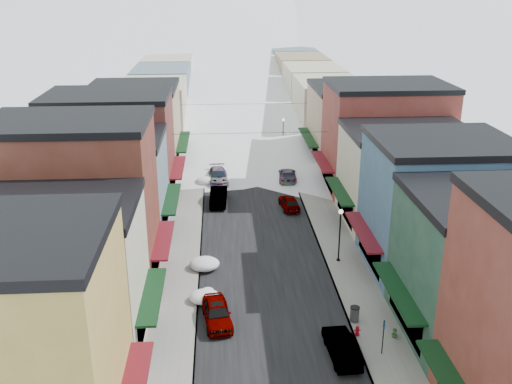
{
  "coord_description": "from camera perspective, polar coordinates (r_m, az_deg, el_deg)",
  "views": [
    {
      "loc": [
        -3.23,
        -18.34,
        21.34
      ],
      "look_at": [
        0.0,
        30.87,
        2.96
      ],
      "focal_mm": 40.0,
      "sensor_mm": 36.0,
      "label": 1
    }
  ],
  "objects": [
    {
      "name": "bldg_r_blue",
      "position": [
        45.56,
        17.65,
        -1.24
      ],
      "size": [
        11.3,
        9.2,
        10.5
      ],
      "color": "#365B7B",
      "rests_on": "ground"
    },
    {
      "name": "bldg_l_brick_near",
      "position": [
        42.96,
        -17.6,
        -1.12
      ],
      "size": [
        12.3,
        8.2,
        12.5
      ],
      "color": "maroon",
      "rests_on": "ground"
    },
    {
      "name": "streetlamp_far",
      "position": [
        76.14,
        2.73,
        6.25
      ],
      "size": [
        0.34,
        0.34,
        4.04
      ],
      "color": "black",
      "rests_on": "sidewalk_right"
    },
    {
      "name": "snow_pile_mid",
      "position": [
        45.21,
        -5.14,
        -7.13
      ],
      "size": [
        2.36,
        2.65,
        1.0
      ],
      "color": "white",
      "rests_on": "ground"
    },
    {
      "name": "snow_pile_far",
      "position": [
        63.44,
        -5.04,
        1.13
      ],
      "size": [
        2.19,
        2.55,
        0.93
      ],
      "color": "white",
      "rests_on": "ground"
    },
    {
      "name": "planter_far",
      "position": [
        37.99,
        13.67,
        -13.55
      ],
      "size": [
        0.48,
        0.48,
        0.63
      ],
      "primitive_type": "imported",
      "rotation": [
        0.0,
        0.0,
        0.52
      ],
      "color": "#39662E",
      "rests_on": "sidewalk_right"
    },
    {
      "name": "distant_blocks",
      "position": [
        102.86,
        -1.94,
        10.73
      ],
      "size": [
        34.0,
        55.0,
        8.0
      ],
      "color": "gray",
      "rests_on": "ground"
    },
    {
      "name": "sidewalk_left",
      "position": [
        81.24,
        -6.03,
        5.16
      ],
      "size": [
        3.2,
        160.0,
        0.15
      ],
      "primitive_type": "cube",
      "color": "gray",
      "rests_on": "ground"
    },
    {
      "name": "curb_left",
      "position": [
        81.19,
        -4.93,
        5.19
      ],
      "size": [
        0.1,
        160.0,
        0.15
      ],
      "primitive_type": "cube",
      "color": "slate",
      "rests_on": "ground"
    },
    {
      "name": "car_silver_sedan",
      "position": [
        38.51,
        -3.92,
        -11.96
      ],
      "size": [
        2.29,
        4.51,
        1.47
      ],
      "primitive_type": "imported",
      "rotation": [
        0.0,
        0.0,
        0.13
      ],
      "color": "#ACAEB5",
      "rests_on": "ground"
    },
    {
      "name": "bldg_l_grayblue",
      "position": [
        51.22,
        -14.75,
        0.56
      ],
      "size": [
        11.3,
        9.2,
        9.0
      ],
      "color": "slate",
      "rests_on": "ground"
    },
    {
      "name": "car_black_sedan",
      "position": [
        64.37,
        3.16,
        1.72
      ],
      "size": [
        2.35,
        4.99,
        1.41
      ],
      "primitive_type": "imported",
      "rotation": [
        0.0,
        0.0,
        3.06
      ],
      "color": "black",
      "rests_on": "ground"
    },
    {
      "name": "fire_hydrant",
      "position": [
        37.73,
        10.09,
        -13.51
      ],
      "size": [
        0.41,
        0.31,
        0.7
      ],
      "color": "red",
      "rests_on": "sidewalk_right"
    },
    {
      "name": "car_silver_wagon",
      "position": [
        63.97,
        -3.8,
        1.61
      ],
      "size": [
        2.39,
        5.21,
        1.48
      ],
      "primitive_type": "imported",
      "rotation": [
        0.0,
        0.0,
        0.06
      ],
      "color": "gray",
      "rests_on": "ground"
    },
    {
      "name": "car_green_sedan",
      "position": [
        35.8,
        8.56,
        -15.0
      ],
      "size": [
        1.75,
        4.41,
        1.43
      ],
      "primitive_type": "imported",
      "rotation": [
        0.0,
        0.0,
        3.2
      ],
      "color": "black",
      "rests_on": "ground"
    },
    {
      "name": "curb_right",
      "position": [
        81.59,
        2.21,
        5.32
      ],
      "size": [
        0.1,
        160.0,
        0.15
      ],
      "primitive_type": "cube",
      "color": "slate",
      "rests_on": "ground"
    },
    {
      "name": "bldg_l_brick_far",
      "position": [
        59.54,
        -14.27,
        4.38
      ],
      "size": [
        13.3,
        9.2,
        11.0
      ],
      "color": "maroon",
      "rests_on": "ground"
    },
    {
      "name": "trash_can",
      "position": [
        38.92,
        9.83,
        -11.93
      ],
      "size": [
        0.63,
        0.63,
        1.07
      ],
      "color": "#505254",
      "rests_on": "sidewalk_right"
    },
    {
      "name": "bldg_r_cream",
      "position": [
        53.91,
        14.75,
        1.56
      ],
      "size": [
        12.3,
        9.2,
        9.0
      ],
      "color": "beige",
      "rests_on": "ground"
    },
    {
      "name": "streetlamp_near",
      "position": [
        45.48,
        8.4,
        -3.65
      ],
      "size": [
        0.37,
        0.37,
        4.43
      ],
      "color": "black",
      "rests_on": "sidewalk_right"
    },
    {
      "name": "bldg_r_tan",
      "position": [
        71.27,
        9.74,
        6.7
      ],
      "size": [
        11.3,
        11.2,
        9.5
      ],
      "color": "tan",
      "rests_on": "ground"
    },
    {
      "name": "car_lane_white",
      "position": [
        86.1,
        -1.11,
        6.63
      ],
      "size": [
        3.08,
        5.88,
        1.58
      ],
      "primitive_type": "imported",
      "rotation": [
        0.0,
        0.0,
        3.22
      ],
      "color": "white",
      "rests_on": "ground"
    },
    {
      "name": "car_gray_suv",
      "position": [
        56.54,
        3.34,
        -1.03
      ],
      "size": [
        1.99,
        4.11,
        1.35
      ],
      "primitive_type": "imported",
      "rotation": [
        0.0,
        0.0,
        3.24
      ],
      "color": "gray",
      "rests_on": "ground"
    },
    {
      "name": "bldg_r_green",
      "position": [
        38.28,
        22.27,
        -6.89
      ],
      "size": [
        11.3,
        9.2,
        9.5
      ],
      "color": "#214435",
      "rests_on": "ground"
    },
    {
      "name": "car_lane_silver",
      "position": [
        74.8,
        -2.0,
        4.53
      ],
      "size": [
        2.09,
        4.98,
        1.68
      ],
      "primitive_type": "imported",
      "rotation": [
        0.0,
        0.0,
        0.02
      ],
      "color": "#9EA2A6",
      "rests_on": "ground"
    },
    {
      "name": "road",
      "position": [
        81.25,
        -1.35,
        5.22
      ],
      "size": [
        10.0,
        160.0,
        0.01
      ],
      "primitive_type": "cube",
      "color": "black",
      "rests_on": "ground"
    },
    {
      "name": "bldg_l_cream",
      "position": [
        36.4,
        -19.37,
        -7.92
      ],
      "size": [
        11.3,
        8.2,
        9.5
      ],
      "color": "beige",
      "rests_on": "ground"
    },
    {
      "name": "car_dark_hatch",
      "position": [
        57.75,
        -3.78,
        -0.46
      ],
      "size": [
        1.86,
        4.79,
        1.55
      ],
      "primitive_type": "imported",
      "rotation": [
        0.0,
        0.0,
        -0.05
      ],
      "color": "black",
      "rests_on": "ground"
    },
    {
      "name": "bldg_l_tan",
      "position": [
        69.04,
        -12.02,
        6.31
      ],
      "size": [
        11.3,
        11.2,
        10.0
      ],
      "color": "tan",
      "rests_on": "ground"
    },
    {
      "name": "bldg_l_yellow",
      "position": [
        29.0,
        -23.91,
        -14.06
      ],
      "size": [
        11.3,
        8.7,
        11.5
      ],
      "color": "gold",
      "rests_on": "ground"
    },
    {
      "name": "bldg_r_brick_far",
      "position": [
        61.92,
        12.77,
        5.36
      ],
      "size": [
        13.3,
        9.2,
        11.5
      ],
      "color": "maroon",
      "rests_on": "ground"
    },
    {
      "name": "snow_pile_near",
      "position": [
        40.95,
        -5.14,
        -10.35
      ],
      "size": [
        2.13,
        2.51,
        0.9
      ],
      "color": "white",
      "rests_on": "ground"
    },
    {
      "name": "sidewalk_right",
      "position": [
        81.76,
        3.29,
        5.34
      ],
      "size": [
        3.2,
        160.0,
        0.15
      ],
      "primitive_type": "cube",
      "color": "gray",
      "rests_on": "ground"
    },
    {
      "name": "parking_sign",
      "position": [
        35.84,
        12.62,
        -13.72
      ],
      "size": [
        0.06,
        0.32,
        2.33
      ],
      "color": "black",
      "rests_on": "sidewalk_right"
    },
    {
      "name": "overhead_cables",
      "position": [
        67.63,
        -0.93,
        7.51
      ],
      "size": [
        16.4,
        15.04,
        0.04
      ],
      "color": "black",
      "rests_on": "ground"
    }
  ]
}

